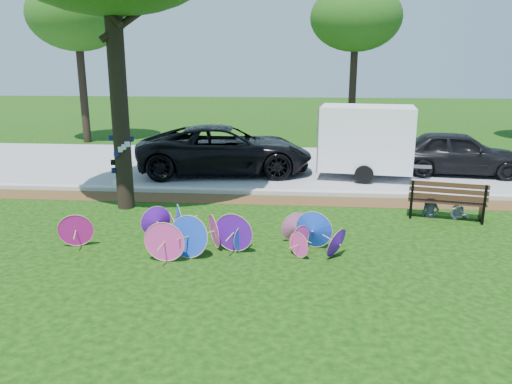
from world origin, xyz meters
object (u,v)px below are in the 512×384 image
(dark_pickup, at_px, (458,153))
(park_bench, at_px, (446,199))
(cargo_trailer, at_px, (366,138))
(person_right, at_px, (460,198))
(person_left, at_px, (432,195))
(parasol_pile, at_px, (216,232))
(black_van, at_px, (225,150))

(dark_pickup, height_order, park_bench, dark_pickup)
(cargo_trailer, xyz_separation_m, person_right, (1.81, -4.31, -0.83))
(dark_pickup, relative_size, person_left, 3.77)
(parasol_pile, bearing_deg, cargo_trailer, 60.76)
(person_left, bearing_deg, person_right, 18.85)
(person_right, bearing_deg, cargo_trailer, 129.52)
(parasol_pile, bearing_deg, black_van, 96.83)
(person_left, bearing_deg, black_van, 161.04)
(park_bench, bearing_deg, dark_pickup, 83.23)
(black_van, height_order, dark_pickup, black_van)
(person_right, bearing_deg, dark_pickup, 91.27)
(dark_pickup, bearing_deg, parasol_pile, 143.36)
(black_van, distance_m, dark_pickup, 7.97)
(parasol_pile, height_order, person_right, person_right)
(parasol_pile, height_order, black_van, black_van)
(parasol_pile, height_order, dark_pickup, dark_pickup)
(cargo_trailer, xyz_separation_m, park_bench, (1.46, -4.36, -0.85))
(cargo_trailer, bearing_deg, black_van, -175.06)
(dark_pickup, xyz_separation_m, person_right, (-1.40, -5.06, -0.24))
(black_van, relative_size, cargo_trailer, 2.01)
(black_van, relative_size, person_left, 5.12)
(person_left, bearing_deg, parasol_pile, -133.48)
(parasol_pile, bearing_deg, person_right, 24.70)
(person_left, height_order, person_right, person_left)
(black_van, xyz_separation_m, person_right, (6.55, -4.54, -0.32))
(black_van, height_order, person_right, black_van)
(parasol_pile, bearing_deg, park_bench, 25.67)
(person_left, bearing_deg, park_bench, 10.72)
(person_right, bearing_deg, black_van, 161.98)
(cargo_trailer, bearing_deg, park_bench, -63.76)
(black_van, height_order, cargo_trailer, cargo_trailer)
(parasol_pile, height_order, cargo_trailer, cargo_trailer)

